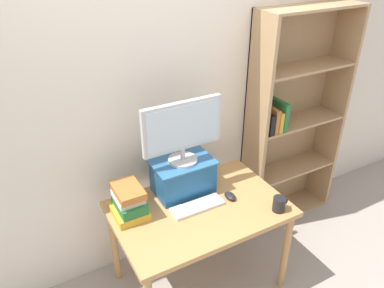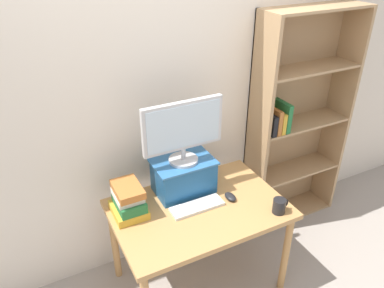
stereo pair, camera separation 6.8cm
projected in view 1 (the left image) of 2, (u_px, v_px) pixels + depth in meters
name	position (u px, v px, depth m)	size (l,w,h in m)	color
ground_plane	(198.00, 280.00, 2.83)	(12.00, 12.00, 0.00)	#9E9389
back_wall	(163.00, 98.00, 2.58)	(7.00, 0.08, 2.60)	beige
desk	(199.00, 216.00, 2.53)	(1.14, 0.75, 0.70)	#B7844C
bookshelf_unit	(291.00, 120.00, 3.11)	(0.87, 0.28, 1.84)	tan
riser_box	(183.00, 175.00, 2.58)	(0.42, 0.27, 0.24)	#195189
computer_monitor	(182.00, 130.00, 2.41)	(0.56, 0.20, 0.43)	#B7B7BA
keyboard	(198.00, 206.00, 2.47)	(0.36, 0.12, 0.02)	silver
computer_mouse	(230.00, 196.00, 2.56)	(0.06, 0.10, 0.04)	black
book_stack	(129.00, 202.00, 2.37)	(0.20, 0.25, 0.21)	gold
coffee_mug	(279.00, 204.00, 2.43)	(0.12, 0.08, 0.10)	black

